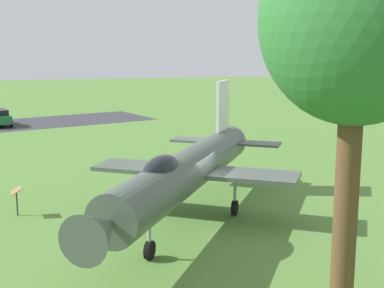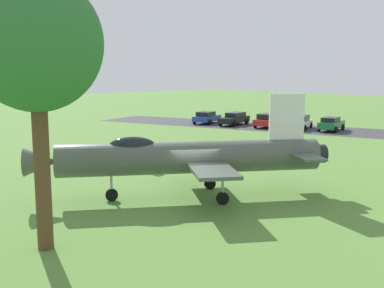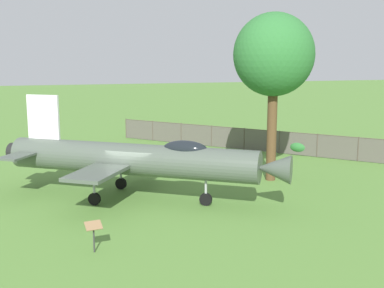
{
  "view_description": "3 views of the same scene",
  "coord_description": "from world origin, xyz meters",
  "px_view_note": "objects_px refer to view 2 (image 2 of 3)",
  "views": [
    {
      "loc": [
        18.34,
        -4.69,
        6.44
      ],
      "look_at": [
        -0.67,
        0.3,
        2.86
      ],
      "focal_mm": 48.6,
      "sensor_mm": 36.0,
      "label": 1
    },
    {
      "loc": [
        15.08,
        16.7,
        6.16
      ],
      "look_at": [
        -0.96,
        -0.95,
        2.47
      ],
      "focal_mm": 44.03,
      "sensor_mm": 36.0,
      "label": 2
    },
    {
      "loc": [
        -3.62,
        -23.53,
        7.04
      ],
      "look_at": [
        3.31,
        0.63,
        2.5
      ],
      "focal_mm": 45.96,
      "sensor_mm": 36.0,
      "label": 3
    }
  ],
  "objects_px": {
    "parked_car_white": "(300,122)",
    "parked_car_red": "(268,120)",
    "info_plaque": "(151,157)",
    "parked_car_black": "(234,118)",
    "display_jet": "(183,157)",
    "parked_car_blue": "(207,117)",
    "shade_tree": "(36,45)",
    "parked_car_green": "(331,124)"
  },
  "relations": [
    {
      "from": "parked_car_green",
      "to": "parked_car_blue",
      "type": "height_order",
      "value": "parked_car_green"
    },
    {
      "from": "info_plaque",
      "to": "parked_car_blue",
      "type": "xyz_separation_m",
      "value": [
        -21.36,
        -17.06,
        -0.11
      ]
    },
    {
      "from": "parked_car_white",
      "to": "parked_car_black",
      "type": "distance_m",
      "value": 7.68
    },
    {
      "from": "info_plaque",
      "to": "parked_car_green",
      "type": "distance_m",
      "value": 26.25
    },
    {
      "from": "display_jet",
      "to": "parked_car_red",
      "type": "xyz_separation_m",
      "value": [
        -26.51,
        -15.93,
        -1.26
      ]
    },
    {
      "from": "display_jet",
      "to": "info_plaque",
      "type": "relative_size",
      "value": 11.59
    },
    {
      "from": "parked_car_green",
      "to": "parked_car_black",
      "type": "height_order",
      "value": "parked_car_green"
    },
    {
      "from": "parked_car_green",
      "to": "parked_car_red",
      "type": "distance_m",
      "value": 6.91
    },
    {
      "from": "display_jet",
      "to": "parked_car_white",
      "type": "distance_m",
      "value": 30.62
    },
    {
      "from": "parked_car_green",
      "to": "info_plaque",
      "type": "bearing_deg",
      "value": 172.05
    },
    {
      "from": "parked_car_red",
      "to": "parked_car_black",
      "type": "distance_m",
      "value": 4.17
    },
    {
      "from": "shade_tree",
      "to": "parked_car_black",
      "type": "xyz_separation_m",
      "value": [
        -33.31,
        -21.71,
        -6.25
      ]
    },
    {
      "from": "parked_car_white",
      "to": "parked_car_blue",
      "type": "bearing_deg",
      "value": -92.48
    },
    {
      "from": "parked_car_red",
      "to": "parked_car_blue",
      "type": "distance_m",
      "value": 7.68
    },
    {
      "from": "display_jet",
      "to": "parked_car_blue",
      "type": "xyz_separation_m",
      "value": [
        -24.06,
        -23.21,
        -1.3
      ]
    },
    {
      "from": "parked_car_green",
      "to": "parked_car_red",
      "type": "xyz_separation_m",
      "value": [
        2.24,
        -6.54,
        0.02
      ]
    },
    {
      "from": "shade_tree",
      "to": "info_plaque",
      "type": "relative_size",
      "value": 8.21
    },
    {
      "from": "parked_car_black",
      "to": "display_jet",
      "type": "bearing_deg",
      "value": 23.6
    },
    {
      "from": "info_plaque",
      "to": "parked_car_blue",
      "type": "height_order",
      "value": "parked_car_blue"
    },
    {
      "from": "parked_car_blue",
      "to": "shade_tree",
      "type": "bearing_deg",
      "value": -162.78
    },
    {
      "from": "shade_tree",
      "to": "info_plaque",
      "type": "xyz_separation_m",
      "value": [
        -10.65,
        -7.92,
        -6.15
      ]
    },
    {
      "from": "display_jet",
      "to": "parked_car_red",
      "type": "relative_size",
      "value": 2.74
    },
    {
      "from": "info_plaque",
      "to": "parked_car_black",
      "type": "distance_m",
      "value": 26.52
    },
    {
      "from": "shade_tree",
      "to": "parked_car_black",
      "type": "relative_size",
      "value": 1.85
    },
    {
      "from": "shade_tree",
      "to": "parked_car_white",
      "type": "xyz_separation_m",
      "value": [
        -35.79,
        -14.45,
        -6.25
      ]
    },
    {
      "from": "parked_car_blue",
      "to": "parked_car_black",
      "type": "bearing_deg",
      "value": -89.14
    },
    {
      "from": "display_jet",
      "to": "shade_tree",
      "type": "height_order",
      "value": "shade_tree"
    },
    {
      "from": "parked_car_white",
      "to": "parked_car_black",
      "type": "xyz_separation_m",
      "value": [
        2.48,
        -7.26,
        -0.0
      ]
    },
    {
      "from": "parked_car_green",
      "to": "parked_car_red",
      "type": "height_order",
      "value": "parked_car_red"
    },
    {
      "from": "display_jet",
      "to": "shade_tree",
      "type": "bearing_deg",
      "value": 45.58
    },
    {
      "from": "shade_tree",
      "to": "parked_car_blue",
      "type": "xyz_separation_m",
      "value": [
        -32.01,
        -24.98,
        -6.26
      ]
    },
    {
      "from": "shade_tree",
      "to": "parked_car_green",
      "type": "height_order",
      "value": "shade_tree"
    },
    {
      "from": "parked_car_black",
      "to": "parked_car_blue",
      "type": "bearing_deg",
      "value": -82.97
    },
    {
      "from": "parked_car_blue",
      "to": "parked_car_green",
      "type": "bearing_deg",
      "value": -91.99
    },
    {
      "from": "info_plaque",
      "to": "parked_car_red",
      "type": "relative_size",
      "value": 0.24
    },
    {
      "from": "parked_car_white",
      "to": "parked_car_red",
      "type": "distance_m",
      "value": 3.51
    },
    {
      "from": "parked_car_white",
      "to": "display_jet",
      "type": "bearing_deg",
      "value": 2.29
    },
    {
      "from": "info_plaque",
      "to": "parked_car_white",
      "type": "height_order",
      "value": "parked_car_white"
    },
    {
      "from": "display_jet",
      "to": "parked_car_black",
      "type": "relative_size",
      "value": 2.61
    },
    {
      "from": "display_jet",
      "to": "parked_car_white",
      "type": "xyz_separation_m",
      "value": [
        -27.84,
        -12.68,
        -1.29
      ]
    },
    {
      "from": "parked_car_white",
      "to": "parked_car_red",
      "type": "bearing_deg",
      "value": -90.05
    },
    {
      "from": "parked_car_green",
      "to": "parked_car_white",
      "type": "relative_size",
      "value": 0.86
    }
  ]
}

